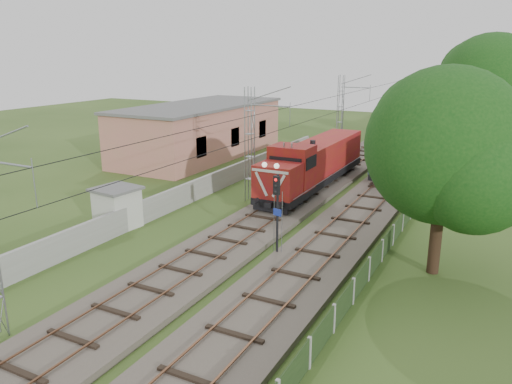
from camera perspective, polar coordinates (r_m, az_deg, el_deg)
The scene contains 15 objects.
ground at distance 24.66m, azimuth -7.72°, elevation -9.01°, with size 140.00×140.00×0.00m, color #334C1C.
track_main at distance 30.14m, azimuth -0.12°, elevation -3.81°, with size 4.20×70.00×0.45m.
track_side at distance 40.34m, azimuth 14.86°, elevation 0.72°, with size 4.20×80.00×0.45m.
catenary at distance 34.77m, azimuth -0.64°, elevation 5.43°, with size 3.31×70.00×8.00m.
boundary_wall at distance 37.24m, azimuth -5.46°, elevation 0.85°, with size 0.25×40.00×1.50m, color #9E9E99.
station_building at distance 51.27m, azimuth -6.31°, elevation 7.07°, with size 8.40×20.40×5.22m.
fence at distance 23.86m, azimuth 12.76°, elevation -8.57°, with size 0.12×32.00×1.20m.
locomotive at distance 38.28m, azimuth 6.67°, elevation 3.32°, with size 2.78×15.87×4.03m.
coach_rake at distance 81.57m, azimuth 21.77°, elevation 9.12°, with size 2.92×86.99×3.37m.
signal_post at distance 25.03m, azimuth 2.41°, elevation -1.09°, with size 0.48×0.38×4.40m.
relay_hut at distance 31.05m, azimuth -15.57°, elevation -1.71°, with size 2.70×2.70×2.50m.
tree_a at distance 24.06m, azimuth 21.01°, elevation 4.72°, with size 7.54×7.18×9.78m.
tree_b at distance 46.20m, azimuth 25.30°, elevation 10.69°, with size 9.13×8.70×11.84m.
tree_c at distance 46.77m, azimuth 23.48°, elevation 7.50°, with size 5.71×5.43×7.40m.
tree_d at distance 57.15m, azimuth 27.20°, elevation 9.40°, with size 7.00×6.66×9.07m.
Camera 1 is at (13.09, -18.22, 10.26)m, focal length 35.00 mm.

